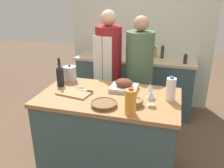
{
  "coord_description": "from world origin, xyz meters",
  "views": [
    {
      "loc": [
        0.61,
        -2.09,
        1.9
      ],
      "look_at": [
        0.0,
        0.12,
        0.99
      ],
      "focal_mm": 38.0,
      "sensor_mm": 36.0,
      "label": 1
    }
  ],
  "objects_px": {
    "roasting_pan": "(124,86)",
    "condiment_bottle_extra": "(162,52)",
    "wicker_basket": "(104,104)",
    "condiment_bottle_tall": "(155,53)",
    "wine_glass_right": "(150,88)",
    "condiment_bottle_short": "(185,59)",
    "knife_chef": "(74,89)",
    "knife_paring": "(86,90)",
    "cutting_board": "(74,93)",
    "wine_glass_left": "(151,95)",
    "person_cook_guest": "(139,73)",
    "mixing_bowl": "(135,102)",
    "milk_jug": "(171,89)",
    "wine_bottle_green": "(60,75)",
    "person_cook_aproned": "(109,68)",
    "stock_pot": "(70,73)",
    "stand_mixer": "(99,45)",
    "juice_jug": "(131,102)"
  },
  "relations": [
    {
      "from": "knife_chef",
      "to": "condiment_bottle_short",
      "type": "xyz_separation_m",
      "value": [
        1.16,
        1.32,
        0.06
      ]
    },
    {
      "from": "stand_mixer",
      "to": "roasting_pan",
      "type": "bearing_deg",
      "value": -62.32
    },
    {
      "from": "condiment_bottle_short",
      "to": "person_cook_aproned",
      "type": "distance_m",
      "value": 1.15
    },
    {
      "from": "mixing_bowl",
      "to": "wine_glass_right",
      "type": "bearing_deg",
      "value": 63.21
    },
    {
      "from": "milk_jug",
      "to": "person_cook_guest",
      "type": "bearing_deg",
      "value": 119.49
    },
    {
      "from": "roasting_pan",
      "to": "condiment_bottle_extra",
      "type": "relative_size",
      "value": 1.4
    },
    {
      "from": "roasting_pan",
      "to": "condiment_bottle_short",
      "type": "relative_size",
      "value": 1.96
    },
    {
      "from": "knife_chef",
      "to": "condiment_bottle_tall",
      "type": "distance_m",
      "value": 1.7
    },
    {
      "from": "juice_jug",
      "to": "knife_chef",
      "type": "distance_m",
      "value": 0.79
    },
    {
      "from": "wine_glass_right",
      "to": "knife_chef",
      "type": "xyz_separation_m",
      "value": [
        -0.81,
        -0.01,
        -0.1
      ]
    },
    {
      "from": "roasting_pan",
      "to": "wine_bottle_green",
      "type": "relative_size",
      "value": 0.89
    },
    {
      "from": "stock_pot",
      "to": "person_cook_aproned",
      "type": "bearing_deg",
      "value": 55.41
    },
    {
      "from": "milk_jug",
      "to": "wine_bottle_green",
      "type": "bearing_deg",
      "value": 177.61
    },
    {
      "from": "cutting_board",
      "to": "wine_bottle_green",
      "type": "distance_m",
      "value": 0.31
    },
    {
      "from": "person_cook_aproned",
      "to": "knife_chef",
      "type": "bearing_deg",
      "value": -91.68
    },
    {
      "from": "knife_paring",
      "to": "condiment_bottle_tall",
      "type": "relative_size",
      "value": 1.06
    },
    {
      "from": "cutting_board",
      "to": "milk_jug",
      "type": "height_order",
      "value": "milk_jug"
    },
    {
      "from": "roasting_pan",
      "to": "wine_glass_right",
      "type": "bearing_deg",
      "value": -21.64
    },
    {
      "from": "wicker_basket",
      "to": "milk_jug",
      "type": "distance_m",
      "value": 0.65
    },
    {
      "from": "cutting_board",
      "to": "wine_glass_right",
      "type": "distance_m",
      "value": 0.77
    },
    {
      "from": "milk_jug",
      "to": "wine_bottle_green",
      "type": "height_order",
      "value": "wine_bottle_green"
    },
    {
      "from": "wine_glass_left",
      "to": "person_cook_guest",
      "type": "distance_m",
      "value": 0.95
    },
    {
      "from": "wine_bottle_green",
      "to": "person_cook_guest",
      "type": "relative_size",
      "value": 0.2
    },
    {
      "from": "wine_glass_right",
      "to": "person_cook_guest",
      "type": "relative_size",
      "value": 0.09
    },
    {
      "from": "wine_glass_left",
      "to": "cutting_board",
      "type": "bearing_deg",
      "value": 176.42
    },
    {
      "from": "stock_pot",
      "to": "knife_chef",
      "type": "distance_m",
      "value": 0.3
    },
    {
      "from": "wine_glass_right",
      "to": "condiment_bottle_short",
      "type": "distance_m",
      "value": 1.36
    },
    {
      "from": "wine_glass_left",
      "to": "condiment_bottle_tall",
      "type": "distance_m",
      "value": 1.72
    },
    {
      "from": "knife_chef",
      "to": "stand_mixer",
      "type": "height_order",
      "value": "stand_mixer"
    },
    {
      "from": "juice_jug",
      "to": "wine_glass_right",
      "type": "distance_m",
      "value": 0.4
    },
    {
      "from": "wine_glass_right",
      "to": "condiment_bottle_extra",
      "type": "distance_m",
      "value": 1.52
    },
    {
      "from": "knife_paring",
      "to": "cutting_board",
      "type": "bearing_deg",
      "value": -145.52
    },
    {
      "from": "cutting_board",
      "to": "stand_mixer",
      "type": "distance_m",
      "value": 1.7
    },
    {
      "from": "roasting_pan",
      "to": "knife_paring",
      "type": "relative_size",
      "value": 1.64
    },
    {
      "from": "condiment_bottle_short",
      "to": "condiment_bottle_extra",
      "type": "relative_size",
      "value": 0.72
    },
    {
      "from": "wine_bottle_green",
      "to": "condiment_bottle_extra",
      "type": "bearing_deg",
      "value": 56.24
    },
    {
      "from": "person_cook_guest",
      "to": "mixing_bowl",
      "type": "bearing_deg",
      "value": -88.76
    },
    {
      "from": "cutting_board",
      "to": "condiment_bottle_extra",
      "type": "xyz_separation_m",
      "value": [
        0.76,
        1.64,
        0.08
      ]
    },
    {
      "from": "wicker_basket",
      "to": "condiment_bottle_short",
      "type": "height_order",
      "value": "condiment_bottle_short"
    },
    {
      "from": "cutting_board",
      "to": "milk_jug",
      "type": "distance_m",
      "value": 0.96
    },
    {
      "from": "person_cook_aproned",
      "to": "cutting_board",
      "type": "bearing_deg",
      "value": -85.96
    },
    {
      "from": "wine_glass_left",
      "to": "person_cook_aproned",
      "type": "xyz_separation_m",
      "value": [
        -0.66,
        0.89,
        -0.08
      ]
    },
    {
      "from": "mixing_bowl",
      "to": "condiment_bottle_extra",
      "type": "height_order",
      "value": "condiment_bottle_extra"
    },
    {
      "from": "wicker_basket",
      "to": "condiment_bottle_tall",
      "type": "bearing_deg",
      "value": 81.74
    },
    {
      "from": "condiment_bottle_extra",
      "to": "wine_glass_left",
      "type": "bearing_deg",
      "value": -89.31
    },
    {
      "from": "knife_chef",
      "to": "condiment_bottle_short",
      "type": "relative_size",
      "value": 1.42
    },
    {
      "from": "knife_chef",
      "to": "knife_paring",
      "type": "bearing_deg",
      "value": -15.84
    },
    {
      "from": "person_cook_guest",
      "to": "cutting_board",
      "type": "bearing_deg",
      "value": -127.45
    },
    {
      "from": "stand_mixer",
      "to": "mixing_bowl",
      "type": "bearing_deg",
      "value": -62.14
    },
    {
      "from": "roasting_pan",
      "to": "condiment_bottle_tall",
      "type": "relative_size",
      "value": 1.73
    }
  ]
}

